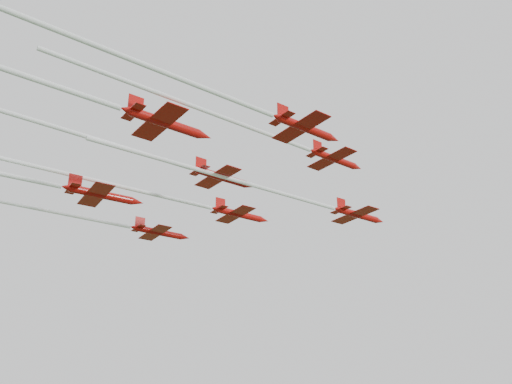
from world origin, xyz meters
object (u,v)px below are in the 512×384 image
Objects in this scene: jet_row2_left at (150,193)px; jet_row3_right at (164,72)px; jet_row2_right at (275,137)px; jet_lead at (302,199)px; jet_row3_mid at (148,155)px; jet_row4_right at (77,93)px; jet_row3_left at (104,221)px; jet_row4_left at (17,177)px.

jet_row3_right is at bearing -21.71° from jet_row2_left.
jet_lead is at bearing 129.04° from jet_row2_right.
jet_row3_mid is at bearing -91.15° from jet_lead.
jet_row4_right is (-3.36, -43.64, -1.07)m from jet_lead.
jet_row2_right is 1.03× the size of jet_row3_left.
jet_row4_right is at bearing -156.80° from jet_row3_right.
jet_row2_left is at bearing 155.50° from jet_row3_right.
jet_row3_mid reaches higher than jet_lead.
jet_lead is 0.83× the size of jet_row3_right.
jet_row3_left is 36.23m from jet_row4_right.
jet_lead is 0.87× the size of jet_row2_left.
jet_row2_left is at bearing 137.77° from jet_row4_right.
jet_row2_right is (7.86, -20.09, 0.38)m from jet_lead.
jet_row3_left is at bearing -157.70° from jet_row2_left.
jet_row4_right is at bearing 5.40° from jet_row4_left.
jet_row2_right is (26.00, -2.64, 0.95)m from jet_row2_left.
jet_row4_left is 1.01× the size of jet_row4_right.
jet_lead is 21.58m from jet_row2_right.
jet_row3_left is 45.14m from jet_row3_right.
jet_row4_left is (-33.37, 5.54, -0.77)m from jet_row3_right.
jet_row4_left is at bearing -179.36° from jet_row4_right.
jet_row2_left is 0.96× the size of jet_row3_right.
jet_row2_left is at bearing -116.45° from jet_lead.
jet_row3_mid is 1.06× the size of jet_row4_right.
jet_row3_left is at bearing 164.75° from jet_row3_right.
jet_lead reaches higher than jet_row3_left.
jet_row3_mid is at bearing -3.07° from jet_row3_left.
jet_row2_left is at bearing 22.75° from jet_row3_left.
jet_row2_left is 37.10m from jet_row3_right.
jet_row3_mid is 25.30m from jet_row3_right.
jet_row3_left is at bearing 173.34° from jet_row3_mid.
jet_row2_left is 30.07m from jet_row4_right.
jet_row3_right is (19.07, -16.36, -3.00)m from jet_row3_mid.
jet_row2_left reaches higher than jet_row3_right.
jet_row2_right reaches higher than jet_row4_right.
jet_row3_right is at bearing 13.66° from jet_row4_left.
jet_row4_left is at bearing -134.57° from jet_row2_right.
jet_row3_left is (-28.57, -17.71, -3.28)m from jet_lead.
jet_row3_mid is (8.20, -8.71, 0.91)m from jet_row2_left.
jet_lead reaches higher than jet_row4_left.
jet_row4_right is (25.21, -25.93, 2.20)m from jet_row3_left.
jet_row3_right is (27.27, -25.07, -2.08)m from jet_row2_left.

